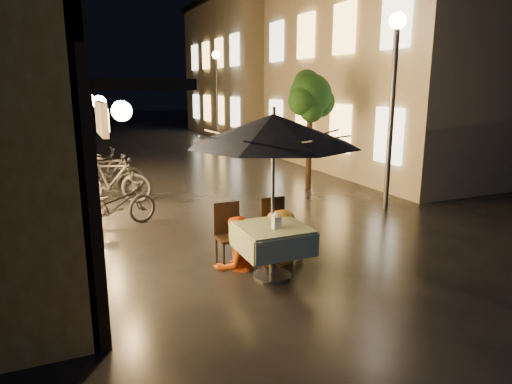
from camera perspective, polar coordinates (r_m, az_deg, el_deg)
name	(u,v)px	position (r m, az deg, el deg)	size (l,w,h in m)	color
ground	(316,257)	(7.62, 7.53, -8.00)	(90.00, 90.00, 0.00)	black
east_building_near	(413,65)	(16.84, 19.02, 14.79)	(7.30, 9.30, 6.80)	#B1A88B
east_building_far	(270,68)	(26.56, 1.73, 15.19)	(7.30, 10.30, 7.30)	#B1A88B
street_tree	(311,98)	(12.23, 6.84, 11.61)	(1.43, 1.20, 3.15)	black
streetlamp_near	(394,77)	(10.49, 16.86, 13.62)	(0.36, 0.36, 4.23)	#59595E
streetlamp_far	(216,81)	(21.16, -4.96, 13.64)	(0.36, 0.36, 4.23)	#59595E
cafe_table	(272,239)	(6.60, 2.07, -5.87)	(0.99, 0.99, 0.78)	#59595E
patio_umbrella	(273,130)	(6.26, 2.19, 7.76)	(2.41, 2.41, 2.46)	#59595E
cafe_chair_left	(229,231)	(7.11, -3.41, -4.86)	(0.42, 0.42, 0.97)	black
cafe_chair_right	(275,225)	(7.41, 2.43, -4.11)	(0.42, 0.42, 0.97)	black
table_lantern	(276,219)	(6.39, 2.57, -3.40)	(0.16, 0.16, 0.25)	white
person_orange	(235,218)	(6.90, -2.61, -3.24)	(0.77, 0.60, 1.58)	#E95814
person_yellow	(281,212)	(7.13, 3.20, -2.45)	(1.06, 0.61, 1.64)	gold
bicycle_0	(115,206)	(9.26, -17.22, -1.65)	(0.61, 1.75, 0.92)	black
bicycle_1	(112,180)	(11.26, -17.61, 1.40)	(0.52, 1.86, 1.12)	black
bicycle_2	(104,179)	(12.04, -18.48, 1.56)	(0.60, 1.72, 0.90)	black
bicycle_3	(109,174)	(12.18, -17.89, 2.11)	(0.50, 1.77, 1.06)	black
bicycle_4	(96,165)	(14.05, -19.34, 3.20)	(0.64, 1.82, 0.96)	black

